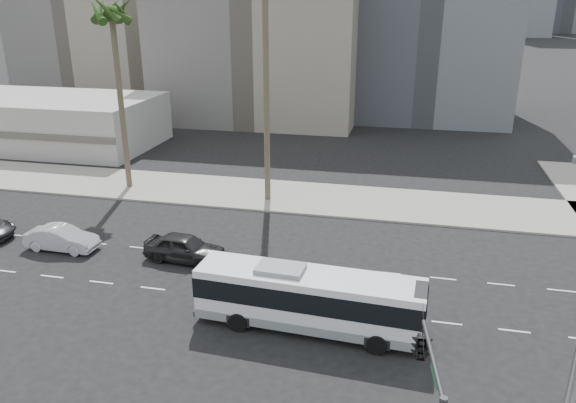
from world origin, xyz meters
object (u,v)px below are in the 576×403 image
(car_b, at_px, (62,238))
(streetlight_corner, at_px, (566,392))
(palm_mid, at_px, (112,17))
(car_a, at_px, (185,248))
(city_bus, at_px, (309,298))
(traffic_signal, at_px, (423,357))

(car_b, distance_m, streetlight_corner, 28.93)
(car_b, height_order, streetlight_corner, streetlight_corner)
(streetlight_corner, height_order, palm_mid, palm_mid)
(car_a, bearing_deg, city_bus, -117.91)
(car_a, height_order, streetlight_corner, streetlight_corner)
(city_bus, bearing_deg, palm_mid, 140.29)
(city_bus, xyz_separation_m, car_b, (-16.18, 5.07, -0.84))
(city_bus, distance_m, palm_mid, 26.98)
(palm_mid, bearing_deg, car_a, -49.89)
(car_a, distance_m, streetlight_corner, 22.95)
(car_b, height_order, traffic_signal, traffic_signal)
(traffic_signal, bearing_deg, streetlight_corner, -37.68)
(city_bus, xyz_separation_m, car_a, (-8.31, 5.30, -0.76))
(city_bus, bearing_deg, traffic_signal, -57.12)
(traffic_signal, xyz_separation_m, palm_mid, (-22.58, 24.96, 8.04))
(car_b, relative_size, traffic_signal, 0.73)
(palm_mid, bearing_deg, streetlight_corner, -46.20)
(car_b, bearing_deg, city_bus, -106.57)
(city_bus, bearing_deg, car_b, 165.87)
(city_bus, distance_m, streetlight_corner, 13.56)
(city_bus, relative_size, palm_mid, 0.72)
(car_a, xyz_separation_m, palm_mid, (-9.54, 11.33, 12.29))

